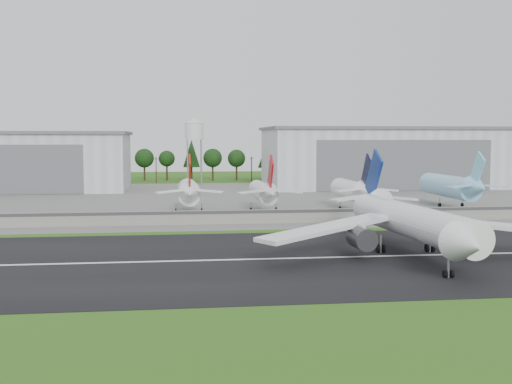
{
  "coord_description": "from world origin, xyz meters",
  "views": [
    {
      "loc": [
        -13.64,
        -96.48,
        20.57
      ],
      "look_at": [
        3.74,
        40.0,
        9.0
      ],
      "focal_mm": 45.0,
      "sensor_mm": 36.0,
      "label": 1
    }
  ],
  "objects": [
    {
      "name": "ground",
      "position": [
        0.0,
        0.0,
        0.0
      ],
      "size": [
        600.0,
        600.0,
        0.0
      ],
      "primitive_type": "plane",
      "color": "#295A15",
      "rests_on": "ground"
    },
    {
      "name": "runway",
      "position": [
        0.0,
        10.0,
        0.05
      ],
      "size": [
        320.0,
        60.0,
        0.1
      ],
      "primitive_type": "cube",
      "color": "black",
      "rests_on": "ground"
    },
    {
      "name": "runway_centerline",
      "position": [
        0.0,
        10.0,
        0.11
      ],
      "size": [
        220.0,
        1.0,
        0.02
      ],
      "primitive_type": "cube",
      "color": "white",
      "rests_on": "runway"
    },
    {
      "name": "apron",
      "position": [
        0.0,
        120.0,
        0.05
      ],
      "size": [
        320.0,
        150.0,
        0.1
      ],
      "primitive_type": "cube",
      "color": "slate",
      "rests_on": "ground"
    },
    {
      "name": "blast_fence",
      "position": [
        0.0,
        54.99,
        1.81
      ],
      "size": [
        240.0,
        0.61,
        3.5
      ],
      "color": "gray",
      "rests_on": "ground"
    },
    {
      "name": "hangar_west",
      "position": [
        -80.0,
        164.92,
        11.63
      ],
      "size": [
        97.0,
        44.0,
        23.2
      ],
      "color": "silver",
      "rests_on": "ground"
    },
    {
      "name": "hangar_east",
      "position": [
        75.0,
        164.92,
        12.63
      ],
      "size": [
        102.0,
        47.0,
        25.2
      ],
      "color": "silver",
      "rests_on": "ground"
    },
    {
      "name": "water_tower",
      "position": [
        -5.0,
        185.0,
        24.55
      ],
      "size": [
        8.4,
        8.4,
        29.4
      ],
      "color": "#99999E",
      "rests_on": "ground"
    },
    {
      "name": "utility_poles",
      "position": [
        0.0,
        200.0,
        0.0
      ],
      "size": [
        230.0,
        3.0,
        12.0
      ],
      "primitive_type": null,
      "color": "black",
      "rests_on": "ground"
    },
    {
      "name": "treeline",
      "position": [
        0.0,
        215.0,
        0.0
      ],
      "size": [
        320.0,
        16.0,
        22.0
      ],
      "primitive_type": null,
      "color": "black",
      "rests_on": "ground"
    },
    {
      "name": "main_airliner",
      "position": [
        27.14,
        9.56,
        4.89
      ],
      "size": [
        57.19,
        59.23,
        18.17
      ],
      "rotation": [
        0.0,
        0.0,
        3.2
      ],
      "color": "white",
      "rests_on": "runway"
    },
    {
      "name": "parked_jet_red_a",
      "position": [
        -9.9,
        76.57,
        6.2
      ],
      "size": [
        7.36,
        31.29,
        16.71
      ],
      "color": "white",
      "rests_on": "ground"
    },
    {
      "name": "parked_jet_red_b",
      "position": [
        10.65,
        76.52,
        5.92
      ],
      "size": [
        7.36,
        31.29,
        16.41
      ],
      "color": "silver",
      "rests_on": "ground"
    },
    {
      "name": "parked_jet_navy",
      "position": [
        35.88,
        76.55,
        6.12
      ],
      "size": [
        7.36,
        31.29,
        16.62
      ],
      "color": "white",
      "rests_on": "ground"
    },
    {
      "name": "parked_jet_skyblue",
      "position": [
        67.34,
        81.61,
        6.52
      ],
      "size": [
        7.36,
        37.29,
        17.09
      ],
      "color": "#8BCDF0",
      "rests_on": "ground"
    }
  ]
}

